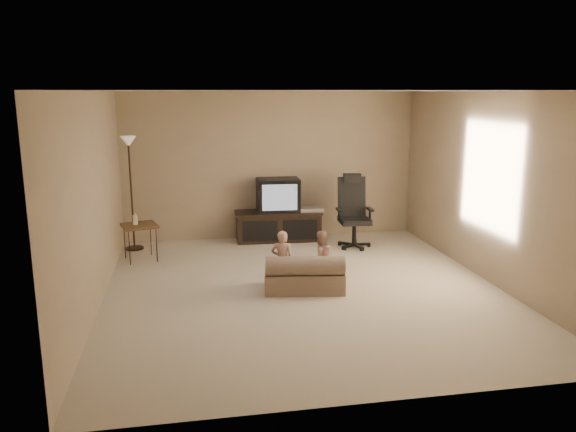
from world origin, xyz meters
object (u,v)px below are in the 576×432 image
floor_lamp (130,168)px  toddler_left (282,261)px  toddler_right (320,258)px  tv_stand (278,215)px  child_sofa (304,276)px  side_table (139,226)px  office_chair (353,221)px

floor_lamp → toddler_left: 3.22m
floor_lamp → toddler_right: (2.54, -2.24, -0.96)m
tv_stand → toddler_right: tv_stand is taller
floor_lamp → child_sofa: floor_lamp is taller
toddler_left → child_sofa: bearing=-175.4°
tv_stand → side_table: (-2.24, -0.79, 0.09)m
child_sofa → toddler_right: size_ratio=1.46×
toddler_left → toddler_right: bearing=-150.7°
tv_stand → toddler_right: (0.15, -2.39, -0.07)m
side_table → floor_lamp: bearing=102.8°
office_chair → side_table: 3.38m
tv_stand → toddler_right: 2.40m
office_chair → floor_lamp: size_ratio=0.65×
tv_stand → side_table: bearing=-158.3°
office_chair → floor_lamp: floor_lamp is taller
office_chair → tv_stand: bearing=154.2°
side_table → child_sofa: side_table is taller
office_chair → child_sofa: bearing=-119.4°
tv_stand → office_chair: bearing=-26.4°
floor_lamp → toddler_right: 3.52m
office_chair → toddler_right: bearing=-116.1°
office_chair → floor_lamp: 3.67m
toddler_left → toddler_right: (0.52, 0.09, -0.02)m
toddler_right → child_sofa: bearing=19.6°
side_table → child_sofa: (2.15, -1.77, -0.33)m
child_sofa → side_table: bearing=149.2°
office_chair → toddler_left: office_chair is taller
tv_stand → toddler_right: bearing=-83.9°
office_chair → child_sofa: office_chair is taller
side_table → office_chair: bearing=2.8°
tv_stand → side_table: size_ratio=2.02×
tv_stand → toddler_left: tv_stand is taller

